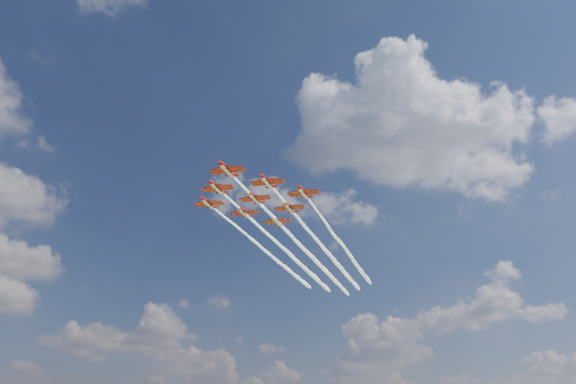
{
  "coord_description": "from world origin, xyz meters",
  "views": [
    {
      "loc": [
        -74.88,
        -111.67,
        30.17
      ],
      "look_at": [
        10.33,
        -1.76,
        87.24
      ],
      "focal_mm": 35.0,
      "sensor_mm": 36.0,
      "label": 1
    }
  ],
  "objects": [
    {
      "name": "jet_tail",
      "position": [
        62.86,
        43.73,
        83.5
      ],
      "size": [
        100.65,
        72.19,
        2.36
      ],
      "rotation": [
        0.0,
        0.0,
        0.62
      ],
      "color": "#B50D0A"
    },
    {
      "name": "jet_row2_starb",
      "position": [
        36.59,
        33.09,
        83.5
      ],
      "size": [
        100.65,
        72.19,
        2.36
      ],
      "rotation": [
        0.0,
        0.0,
        0.62
      ],
      "color": "#B50D0A"
    },
    {
      "name": "jet_row3_starb",
      "position": [
        40.34,
        43.71,
        83.5
      ],
      "size": [
        100.65,
        72.19,
        2.36
      ],
      "rotation": [
        0.0,
        0.0,
        0.62
      ],
      "color": "#B50D0A"
    },
    {
      "name": "jet_row3_centre",
      "position": [
        47.85,
        33.1,
        83.5
      ],
      "size": [
        100.65,
        72.19,
        2.36
      ],
      "rotation": [
        0.0,
        0.0,
        0.62
      ],
      "color": "#B50D0A"
    },
    {
      "name": "jet_row3_port",
      "position": [
        55.36,
        22.49,
        83.5
      ],
      "size": [
        100.65,
        72.19,
        2.36
      ],
      "rotation": [
        0.0,
        0.0,
        0.62
      ],
      "color": "#B50D0A"
    },
    {
      "name": "jet_lead",
      "position": [
        32.84,
        22.47,
        83.5
      ],
      "size": [
        100.65,
        72.19,
        2.36
      ],
      "rotation": [
        0.0,
        0.0,
        0.62
      ],
      "color": "#B50D0A"
    },
    {
      "name": "jet_row2_port",
      "position": [
        44.1,
        22.48,
        83.5
      ],
      "size": [
        100.65,
        72.19,
        2.36
      ],
      "rotation": [
        0.0,
        0.0,
        0.62
      ],
      "color": "#B50D0A"
    },
    {
      "name": "jet_row4_port",
      "position": [
        59.11,
        33.11,
        83.5
      ],
      "size": [
        100.65,
        72.19,
        2.36
      ],
      "rotation": [
        0.0,
        0.0,
        0.62
      ],
      "color": "#B50D0A"
    },
    {
      "name": "jet_row4_starb",
      "position": [
        51.6,
        43.72,
        83.5
      ],
      "size": [
        100.65,
        72.19,
        2.36
      ],
      "rotation": [
        0.0,
        0.0,
        0.62
      ],
      "color": "#B50D0A"
    }
  ]
}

